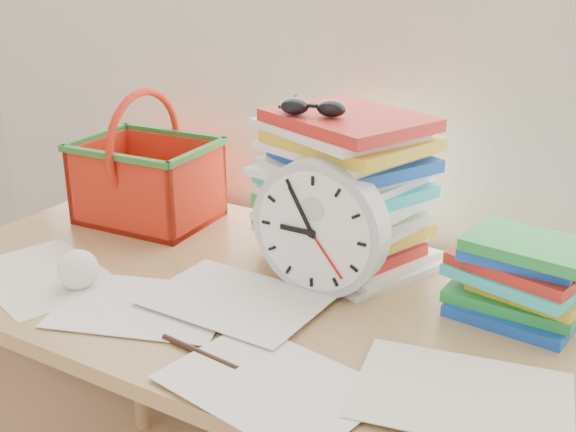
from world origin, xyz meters
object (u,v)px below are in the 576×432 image
Objects in this scene: desk at (272,328)px; paper_stack at (345,190)px; book_stack at (527,277)px; basket at (146,158)px; clock at (320,228)px.

desk is 0.30m from paper_stack.
book_stack reaches higher than desk.
clock is at bearing -16.95° from basket.
paper_stack is 1.09× the size of basket.
paper_stack is at bearing 175.10° from book_stack.
basket is at bearing 158.82° from desk.
clock is at bearing -162.71° from book_stack.
paper_stack is 0.14m from clock.
desk is 5.49× the size of clock.
paper_stack is at bearing 75.45° from desk.
clock is 0.53m from basket.
desk is 4.33× the size of paper_stack.
desk is 0.22m from clock.
basket reaches higher than book_stack.
basket reaches higher than desk.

